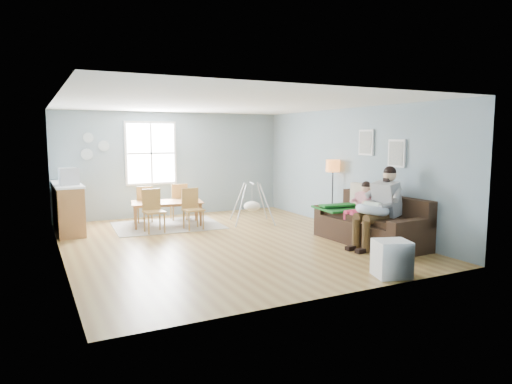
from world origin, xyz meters
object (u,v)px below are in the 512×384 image
toddler (362,201)px  chair_nw (144,202)px  chair_ne (179,199)px  monitor (69,176)px  floor_lamp (333,171)px  dining_table (167,214)px  father (380,205)px  counter (68,207)px  chair_se (192,206)px  sofa (372,226)px  chair_sw (153,208)px  baby_swing (252,206)px  storage_cube (391,259)px

toddler → chair_nw: (-3.40, 3.91, -0.30)m
toddler → chair_ne: size_ratio=1.06×
chair_nw → monitor: size_ratio=2.26×
floor_lamp → dining_table: bearing=151.9°
toddler → chair_ne: toddler is taller
father → dining_table: size_ratio=0.95×
chair_ne → counter: 2.59m
father → chair_se: size_ratio=1.66×
chair_ne → monitor: (-2.56, -0.56, 0.72)m
sofa → floor_lamp: bearing=80.6°
floor_lamp → dining_table: 3.96m
chair_sw → monitor: bearing=160.5°
chair_se → monitor: size_ratio=2.32×
father → chair_sw: size_ratio=1.62×
floor_lamp → father: bearing=-101.5°
chair_sw → chair_nw: size_ratio=1.06×
monitor → chair_se: bearing=-14.1°
father → dining_table: 4.89m
chair_ne → baby_swing: 1.88m
storage_cube → dining_table: bearing=109.5°
baby_swing → floor_lamp: bearing=-37.1°
chair_se → baby_swing: 1.49m
counter → monitor: bearing=-86.9°
storage_cube → chair_nw: bearing=111.0°
chair_sw → baby_swing: size_ratio=0.79×
floor_lamp → chair_sw: bearing=162.2°
toddler → storage_cube: 2.38m
monitor → counter: bearing=93.1°
storage_cube → counter: (-4.00, 5.70, 0.26)m
toddler → floor_lamp: floor_lamp is taller
dining_table → counter: 2.17m
chair_sw → counter: bearing=150.4°
sofa → baby_swing: 3.10m
storage_cube → chair_sw: size_ratio=0.64×
floor_lamp → toddler: bearing=-104.1°
chair_sw → baby_swing: baby_swing is taller
dining_table → chair_ne: size_ratio=1.76×
sofa → counter: bearing=143.3°
father → sofa: bearing=68.5°
storage_cube → monitor: (-3.99, 5.34, 0.97)m
sofa → chair_ne: 4.86m
father → floor_lamp: (0.42, 2.04, 0.47)m
father → dining_table: father is taller
father → baby_swing: (-1.09, 3.18, -0.38)m
baby_swing → chair_ne: bearing=138.7°
storage_cube → chair_sw: 5.32m
floor_lamp → chair_nw: bearing=147.2°
chair_nw → counter: counter is taller
chair_sw → chair_se: size_ratio=1.03×
chair_ne → floor_lamp: bearing=-39.2°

